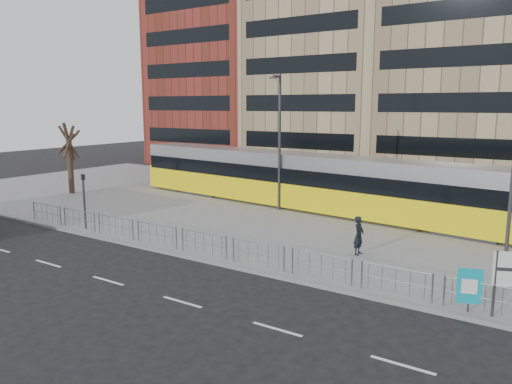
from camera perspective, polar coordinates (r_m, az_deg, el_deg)
The scene contains 12 objects.
ground at distance 22.68m, azimuth -5.39°, elevation -8.14°, with size 120.00×120.00×0.00m, color black.
plaza at distance 32.53m, azimuth 8.02°, elevation -2.50°, with size 64.00×24.00×0.15m, color gray.
kerb at distance 22.69m, azimuth -5.31°, elevation -7.93°, with size 64.00×0.25×0.17m, color gray.
building_row at distance 52.72m, azimuth 20.95°, elevation 15.71°, with size 70.40×18.40×31.20m.
pedestrian_barrier at distance 21.63m, azimuth -0.44°, elevation -6.27°, with size 32.07×0.07×1.10m.
road_markings at distance 19.24m, azimuth -10.67°, elevation -11.62°, with size 62.00×0.12×0.01m, color white.
tram at distance 33.09m, azimuth 6.86°, elevation 1.10°, with size 31.11×6.35×3.65m.
ad_panel at distance 18.34m, azimuth 23.22°, elevation -9.94°, with size 0.78×0.34×1.51m.
pedestrian at distance 23.66m, azimuth 11.67°, elevation -4.88°, with size 0.66×0.43×1.81m, color black.
traffic_light_west at distance 29.34m, azimuth -19.08°, elevation -0.22°, with size 0.17×0.20×3.10m.
lamp_post_west at distance 32.59m, azimuth 2.66°, elevation 6.27°, with size 0.45×1.04×8.84m.
bare_tree at distance 41.53m, azimuth -20.75°, elevation 7.59°, with size 4.79×4.79×7.82m.
Camera 1 is at (13.63, -16.71, 7.01)m, focal length 35.00 mm.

